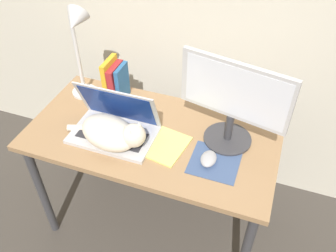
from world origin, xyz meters
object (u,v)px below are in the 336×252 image
object	(u,v)px
cat	(112,133)
book_row	(116,81)
notepad	(166,146)
external_monitor	(233,101)
desk_lamp	(77,38)
laptop	(115,126)
computer_mouse	(209,159)

from	to	relation	value
cat	book_row	distance (m)	0.36
book_row	notepad	xyz separation A→B (m)	(0.37, -0.26, -0.10)
cat	external_monitor	size ratio (longest dim) A/B	0.85
notepad	external_monitor	bearing A→B (deg)	28.67
desk_lamp	notepad	xyz separation A→B (m)	(0.52, -0.21, -0.35)
laptop	desk_lamp	distance (m)	0.45
cat	computer_mouse	xyz separation A→B (m)	(0.44, 0.04, -0.05)
laptop	cat	distance (m)	0.07
notepad	laptop	bearing A→B (deg)	179.55
computer_mouse	book_row	distance (m)	0.65
laptop	notepad	bearing A→B (deg)	-0.45
desk_lamp	cat	bearing A→B (deg)	-43.35
cat	desk_lamp	xyz separation A→B (m)	(-0.29, 0.27, 0.28)
desk_lamp	notepad	bearing A→B (deg)	-21.89
cat	desk_lamp	bearing A→B (deg)	136.65
external_monitor	book_row	distance (m)	0.65
notepad	desk_lamp	bearing A→B (deg)	158.11
computer_mouse	notepad	world-z (taller)	computer_mouse
laptop	desk_lamp	world-z (taller)	desk_lamp
book_row	notepad	distance (m)	0.47
book_row	notepad	world-z (taller)	book_row
laptop	cat	size ratio (longest dim) A/B	0.95
computer_mouse	desk_lamp	distance (m)	0.83
external_monitor	desk_lamp	xyz separation A→B (m)	(-0.78, 0.07, 0.12)
computer_mouse	external_monitor	bearing A→B (deg)	74.05
computer_mouse	book_row	bearing A→B (deg)	153.32
desk_lamp	notepad	world-z (taller)	desk_lamp
cat	notepad	size ratio (longest dim) A/B	1.74
computer_mouse	notepad	bearing A→B (deg)	172.79
cat	computer_mouse	world-z (taller)	cat
book_row	computer_mouse	bearing A→B (deg)	-26.68
laptop	desk_lamp	xyz separation A→B (m)	(-0.27, 0.21, 0.30)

